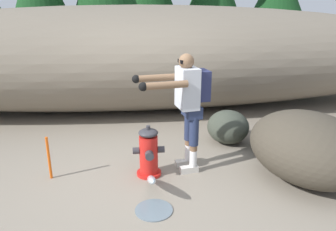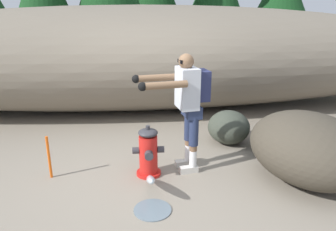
{
  "view_description": "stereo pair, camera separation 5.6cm",
  "coord_description": "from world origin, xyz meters",
  "px_view_note": "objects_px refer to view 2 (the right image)",
  "views": [
    {
      "loc": [
        -0.24,
        -3.98,
        2.23
      ],
      "look_at": [
        0.28,
        0.33,
        0.75
      ],
      "focal_mm": 34.71,
      "sensor_mm": 36.0,
      "label": 1
    },
    {
      "loc": [
        -0.19,
        -3.99,
        2.23
      ],
      "look_at": [
        0.28,
        0.33,
        0.75
      ],
      "focal_mm": 34.71,
      "sensor_mm": 36.0,
      "label": 2
    }
  ],
  "objects_px": {
    "utility_worker": "(187,99)",
    "survey_stake": "(49,157)",
    "fire_hydrant": "(148,153)",
    "boulder_mid": "(315,131)",
    "boulder_outlier": "(269,138)",
    "boulder_small": "(229,127)",
    "boulder_large": "(308,148)"
  },
  "relations": [
    {
      "from": "utility_worker",
      "to": "boulder_large",
      "type": "bearing_deg",
      "value": 153.75
    },
    {
      "from": "fire_hydrant",
      "to": "boulder_mid",
      "type": "relative_size",
      "value": 0.87
    },
    {
      "from": "boulder_mid",
      "to": "boulder_outlier",
      "type": "bearing_deg",
      "value": -170.94
    },
    {
      "from": "utility_worker",
      "to": "boulder_mid",
      "type": "height_order",
      "value": "utility_worker"
    },
    {
      "from": "boulder_large",
      "to": "survey_stake",
      "type": "height_order",
      "value": "boulder_large"
    },
    {
      "from": "boulder_mid",
      "to": "boulder_small",
      "type": "xyz_separation_m",
      "value": [
        -1.4,
        0.25,
        0.03
      ]
    },
    {
      "from": "utility_worker",
      "to": "survey_stake",
      "type": "xyz_separation_m",
      "value": [
        -1.86,
        -0.03,
        -0.74
      ]
    },
    {
      "from": "boulder_large",
      "to": "survey_stake",
      "type": "distance_m",
      "value": 3.42
    },
    {
      "from": "fire_hydrant",
      "to": "survey_stake",
      "type": "height_order",
      "value": "fire_hydrant"
    },
    {
      "from": "boulder_outlier",
      "to": "survey_stake",
      "type": "bearing_deg",
      "value": -171.05
    },
    {
      "from": "boulder_large",
      "to": "boulder_mid",
      "type": "height_order",
      "value": "boulder_large"
    },
    {
      "from": "boulder_small",
      "to": "fire_hydrant",
      "type": "bearing_deg",
      "value": -145.56
    },
    {
      "from": "survey_stake",
      "to": "boulder_mid",
      "type": "bearing_deg",
      "value": 8.97
    },
    {
      "from": "boulder_mid",
      "to": "survey_stake",
      "type": "distance_m",
      "value": 4.18
    },
    {
      "from": "fire_hydrant",
      "to": "boulder_small",
      "type": "distance_m",
      "value": 1.7
    },
    {
      "from": "fire_hydrant",
      "to": "survey_stake",
      "type": "bearing_deg",
      "value": 177.36
    },
    {
      "from": "utility_worker",
      "to": "boulder_small",
      "type": "bearing_deg",
      "value": -144.33
    },
    {
      "from": "fire_hydrant",
      "to": "boulder_small",
      "type": "bearing_deg",
      "value": 34.44
    },
    {
      "from": "utility_worker",
      "to": "boulder_large",
      "type": "xyz_separation_m",
      "value": [
        1.53,
        -0.46,
        -0.58
      ]
    },
    {
      "from": "boulder_large",
      "to": "fire_hydrant",
      "type": "bearing_deg",
      "value": 169.87
    },
    {
      "from": "boulder_large",
      "to": "survey_stake",
      "type": "relative_size",
      "value": 2.74
    },
    {
      "from": "fire_hydrant",
      "to": "boulder_outlier",
      "type": "bearing_deg",
      "value": 16.49
    },
    {
      "from": "utility_worker",
      "to": "survey_stake",
      "type": "bearing_deg",
      "value": -8.44
    },
    {
      "from": "utility_worker",
      "to": "boulder_mid",
      "type": "distance_m",
      "value": 2.48
    },
    {
      "from": "boulder_large",
      "to": "boulder_small",
      "type": "height_order",
      "value": "boulder_large"
    },
    {
      "from": "fire_hydrant",
      "to": "boulder_outlier",
      "type": "xyz_separation_m",
      "value": [
        1.95,
        0.58,
        -0.11
      ]
    },
    {
      "from": "survey_stake",
      "to": "boulder_outlier",
      "type": "bearing_deg",
      "value": 8.95
    },
    {
      "from": "utility_worker",
      "to": "boulder_outlier",
      "type": "relative_size",
      "value": 3.0
    },
    {
      "from": "boulder_mid",
      "to": "survey_stake",
      "type": "bearing_deg",
      "value": -171.03
    },
    {
      "from": "boulder_large",
      "to": "boulder_outlier",
      "type": "distance_m",
      "value": 0.98
    },
    {
      "from": "boulder_mid",
      "to": "boulder_small",
      "type": "height_order",
      "value": "boulder_small"
    },
    {
      "from": "boulder_small",
      "to": "survey_stake",
      "type": "relative_size",
      "value": 1.17
    }
  ]
}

